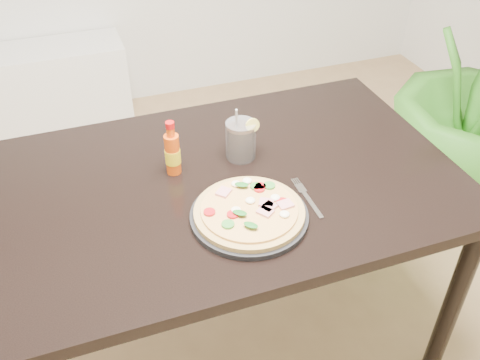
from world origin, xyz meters
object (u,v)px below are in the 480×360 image
object	(u,v)px
media_console	(3,96)
cola_cup	(241,141)
dining_table	(227,199)
plate	(249,216)
pizza	(250,210)
fork	(306,196)
hot_sauce_bottle	(173,153)

from	to	relation	value
media_console	cola_cup	bearing A→B (deg)	-63.58
dining_table	plate	xyz separation A→B (m)	(0.00, -0.19, 0.09)
plate	cola_cup	world-z (taller)	cola_cup
dining_table	pizza	world-z (taller)	pizza
media_console	fork	bearing A→B (deg)	-64.04
pizza	fork	distance (m)	0.19
hot_sauce_bottle	fork	world-z (taller)	hot_sauce_bottle
fork	plate	bearing A→B (deg)	-170.60
fork	media_console	bearing A→B (deg)	116.41
plate	media_console	distance (m)	2.17
pizza	cola_cup	bearing A→B (deg)	74.93
fork	media_console	xyz separation A→B (m)	(-0.94, 1.94, -0.50)
dining_table	fork	world-z (taller)	fork
cola_cup	pizza	bearing A→B (deg)	-105.07
fork	media_console	distance (m)	2.21
dining_table	cola_cup	size ratio (longest dim) A/B	7.59
plate	pizza	xyz separation A→B (m)	(0.00, 0.00, 0.02)
plate	pizza	size ratio (longest dim) A/B	1.07
hot_sauce_bottle	media_console	world-z (taller)	hot_sauce_bottle
pizza	cola_cup	world-z (taller)	cola_cup
pizza	dining_table	bearing A→B (deg)	90.74
plate	cola_cup	distance (m)	0.30
pizza	media_console	size ratio (longest dim) A/B	0.22
plate	cola_cup	bearing A→B (deg)	74.64
dining_table	fork	size ratio (longest dim) A/B	7.44
dining_table	plate	bearing A→B (deg)	-89.87
pizza	hot_sauce_bottle	world-z (taller)	hot_sauce_bottle
dining_table	plate	distance (m)	0.21
hot_sauce_bottle	fork	xyz separation A→B (m)	(0.33, -0.25, -0.07)
cola_cup	fork	world-z (taller)	cola_cup
pizza	hot_sauce_bottle	xyz separation A→B (m)	(-0.14, 0.28, 0.04)
cola_cup	fork	bearing A→B (deg)	-67.11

